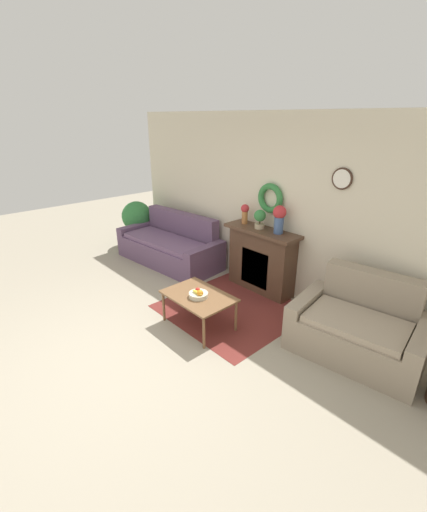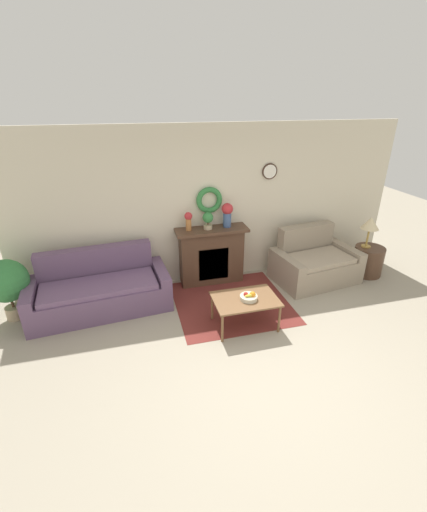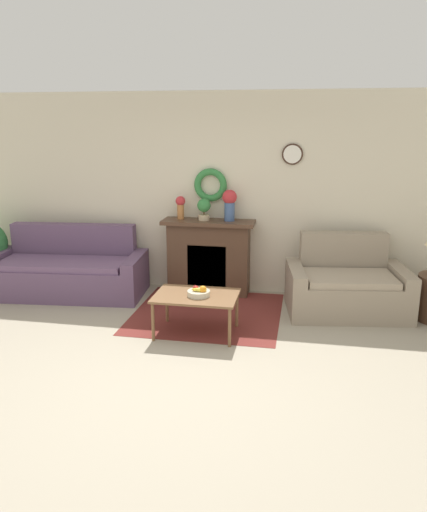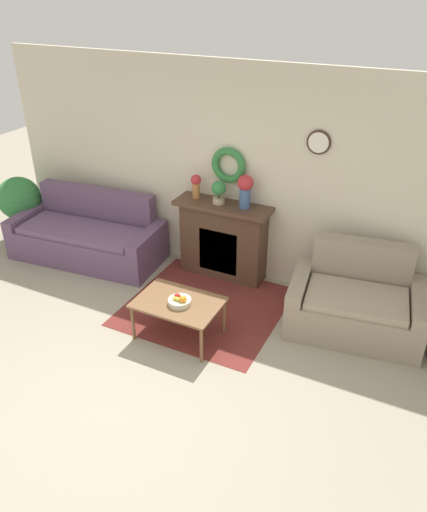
{
  "view_description": "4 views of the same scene",
  "coord_description": "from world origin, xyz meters",
  "px_view_note": "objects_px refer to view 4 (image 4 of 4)",
  "views": [
    {
      "loc": [
        3.07,
        -1.45,
        2.62
      ],
      "look_at": [
        -0.23,
        1.58,
        0.78
      ],
      "focal_mm": 24.0,
      "sensor_mm": 36.0,
      "label": 1
    },
    {
      "loc": [
        -1.45,
        -2.83,
        3.07
      ],
      "look_at": [
        -0.28,
        1.61,
        0.91
      ],
      "focal_mm": 24.0,
      "sensor_mm": 36.0,
      "label": 2
    },
    {
      "loc": [
        1.19,
        -4.01,
        2.29
      ],
      "look_at": [
        0.2,
        1.3,
        0.84
      ],
      "focal_mm": 35.0,
      "sensor_mm": 36.0,
      "label": 3
    },
    {
      "loc": [
        2.33,
        -2.73,
        3.5
      ],
      "look_at": [
        0.22,
        1.56,
        0.8
      ],
      "focal_mm": 35.0,
      "sensor_mm": 36.0,
      "label": 4
    }
  ],
  "objects_px": {
    "couch_left": "(89,236)",
    "vase_on_mantel_left": "(196,185)",
    "potted_plant_floor_by_couch": "(19,200)",
    "coffee_table": "(178,305)",
    "loveseat_right": "(356,303)",
    "vase_on_mantel_right": "(245,189)",
    "potted_plant_on_mantel": "(219,191)",
    "fireplace": "(223,239)",
    "fruit_bowl": "(180,301)"
  },
  "relations": [
    {
      "from": "couch_left",
      "to": "vase_on_mantel_left",
      "type": "xyz_separation_m",
      "value": [
        1.51,
        0.4,
        0.89
      ]
    },
    {
      "from": "vase_on_mantel_left",
      "to": "potted_plant_floor_by_couch",
      "type": "distance_m",
      "value": 2.86
    },
    {
      "from": "coffee_table",
      "to": "vase_on_mantel_left",
      "type": "bearing_deg",
      "value": 110.26
    },
    {
      "from": "coffee_table",
      "to": "loveseat_right",
      "type": "bearing_deg",
      "value": 31.1
    },
    {
      "from": "vase_on_mantel_right",
      "to": "potted_plant_on_mantel",
      "type": "xyz_separation_m",
      "value": [
        -0.34,
        -0.02,
        -0.08
      ]
    },
    {
      "from": "couch_left",
      "to": "coffee_table",
      "type": "bearing_deg",
      "value": -31.84
    },
    {
      "from": "potted_plant_floor_by_couch",
      "to": "loveseat_right",
      "type": "bearing_deg",
      "value": -0.56
    },
    {
      "from": "fireplace",
      "to": "potted_plant_on_mantel",
      "type": "distance_m",
      "value": 0.67
    },
    {
      "from": "fireplace",
      "to": "potted_plant_floor_by_couch",
      "type": "relative_size",
      "value": 1.3
    },
    {
      "from": "fireplace",
      "to": "vase_on_mantel_left",
      "type": "relative_size",
      "value": 3.97
    },
    {
      "from": "fireplace",
      "to": "fruit_bowl",
      "type": "xyz_separation_m",
      "value": [
        0.17,
        -1.45,
        -0.02
      ]
    },
    {
      "from": "fruit_bowl",
      "to": "vase_on_mantel_right",
      "type": "relative_size",
      "value": 0.6
    },
    {
      "from": "potted_plant_on_mantel",
      "to": "potted_plant_floor_by_couch",
      "type": "xyz_separation_m",
      "value": [
        -3.11,
        -0.33,
        -0.58
      ]
    },
    {
      "from": "fireplace",
      "to": "couch_left",
      "type": "height_order",
      "value": "fireplace"
    },
    {
      "from": "coffee_table",
      "to": "vase_on_mantel_right",
      "type": "relative_size",
      "value": 2.2
    },
    {
      "from": "couch_left",
      "to": "loveseat_right",
      "type": "relative_size",
      "value": 1.4
    },
    {
      "from": "coffee_table",
      "to": "fruit_bowl",
      "type": "bearing_deg",
      "value": -40.84
    },
    {
      "from": "fireplace",
      "to": "loveseat_right",
      "type": "relative_size",
      "value": 0.8
    },
    {
      "from": "loveseat_right",
      "to": "coffee_table",
      "type": "distance_m",
      "value": 1.97
    },
    {
      "from": "coffee_table",
      "to": "vase_on_mantel_left",
      "type": "relative_size",
      "value": 2.92
    },
    {
      "from": "vase_on_mantel_right",
      "to": "loveseat_right",
      "type": "bearing_deg",
      "value": -14.63
    },
    {
      "from": "fruit_bowl",
      "to": "potted_plant_on_mantel",
      "type": "bearing_deg",
      "value": 99.37
    },
    {
      "from": "coffee_table",
      "to": "fireplace",
      "type": "bearing_deg",
      "value": 95.45
    },
    {
      "from": "vase_on_mantel_left",
      "to": "vase_on_mantel_right",
      "type": "relative_size",
      "value": 0.75
    },
    {
      "from": "fruit_bowl",
      "to": "potted_plant_on_mantel",
      "type": "distance_m",
      "value": 1.61
    },
    {
      "from": "fireplace",
      "to": "vase_on_mantel_left",
      "type": "distance_m",
      "value": 0.79
    },
    {
      "from": "couch_left",
      "to": "vase_on_mantel_left",
      "type": "relative_size",
      "value": 6.94
    },
    {
      "from": "potted_plant_on_mantel",
      "to": "fireplace",
      "type": "bearing_deg",
      "value": 13.14
    },
    {
      "from": "fireplace",
      "to": "potted_plant_floor_by_couch",
      "type": "xyz_separation_m",
      "value": [
        -3.17,
        -0.35,
        0.1
      ]
    },
    {
      "from": "fruit_bowl",
      "to": "vase_on_mantel_right",
      "type": "height_order",
      "value": "vase_on_mantel_right"
    },
    {
      "from": "couch_left",
      "to": "vase_on_mantel_left",
      "type": "distance_m",
      "value": 1.8
    },
    {
      "from": "fireplace",
      "to": "couch_left",
      "type": "relative_size",
      "value": 0.57
    },
    {
      "from": "fireplace",
      "to": "vase_on_mantel_right",
      "type": "bearing_deg",
      "value": 1.15
    },
    {
      "from": "fruit_bowl",
      "to": "vase_on_mantel_left",
      "type": "height_order",
      "value": "vase_on_mantel_left"
    },
    {
      "from": "vase_on_mantel_right",
      "to": "potted_plant_on_mantel",
      "type": "height_order",
      "value": "vase_on_mantel_right"
    },
    {
      "from": "potted_plant_on_mantel",
      "to": "potted_plant_floor_by_couch",
      "type": "distance_m",
      "value": 3.18
    },
    {
      "from": "vase_on_mantel_left",
      "to": "fruit_bowl",
      "type": "bearing_deg",
      "value": -68.8
    },
    {
      "from": "vase_on_mantel_left",
      "to": "potted_plant_on_mantel",
      "type": "relative_size",
      "value": 1.07
    },
    {
      "from": "fireplace",
      "to": "potted_plant_on_mantel",
      "type": "height_order",
      "value": "potted_plant_on_mantel"
    },
    {
      "from": "vase_on_mantel_left",
      "to": "vase_on_mantel_right",
      "type": "height_order",
      "value": "vase_on_mantel_right"
    },
    {
      "from": "fireplace",
      "to": "vase_on_mantel_right",
      "type": "xyz_separation_m",
      "value": [
        0.28,
        0.01,
        0.75
      ]
    },
    {
      "from": "loveseat_right",
      "to": "vase_on_mantel_right",
      "type": "bearing_deg",
      "value": 157.33
    },
    {
      "from": "potted_plant_on_mantel",
      "to": "potted_plant_floor_by_couch",
      "type": "height_order",
      "value": "potted_plant_on_mantel"
    },
    {
      "from": "coffee_table",
      "to": "vase_on_mantel_left",
      "type": "distance_m",
      "value": 1.71
    },
    {
      "from": "loveseat_right",
      "to": "potted_plant_floor_by_couch",
      "type": "bearing_deg",
      "value": 171.4
    },
    {
      "from": "vase_on_mantel_right",
      "to": "potted_plant_floor_by_couch",
      "type": "distance_m",
      "value": 3.53
    },
    {
      "from": "couch_left",
      "to": "vase_on_mantel_right",
      "type": "xyz_separation_m",
      "value": [
        2.18,
        0.4,
        0.95
      ]
    },
    {
      "from": "couch_left",
      "to": "fruit_bowl",
      "type": "xyz_separation_m",
      "value": [
        2.08,
        -1.06,
        0.19
      ]
    },
    {
      "from": "loveseat_right",
      "to": "vase_on_mantel_right",
      "type": "xyz_separation_m",
      "value": [
        -1.54,
        0.4,
        0.95
      ]
    },
    {
      "from": "fruit_bowl",
      "to": "coffee_table",
      "type": "bearing_deg",
      "value": 139.16
    }
  ]
}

